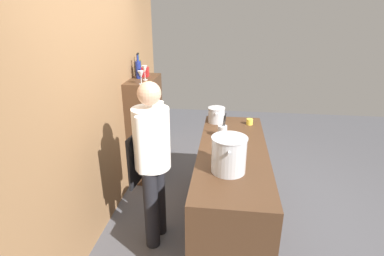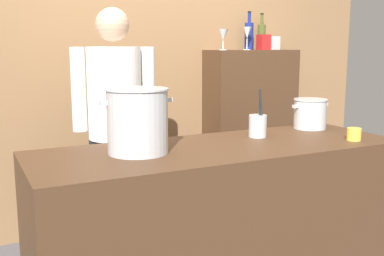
% 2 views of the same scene
% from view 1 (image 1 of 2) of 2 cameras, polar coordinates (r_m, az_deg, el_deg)
% --- Properties ---
extents(ground_plane, '(8.00, 8.00, 0.00)m').
position_cam_1_polar(ground_plane, '(3.57, 7.04, -17.18)').
color(ground_plane, '#4C4C51').
extents(brick_back_panel, '(4.40, 0.10, 3.00)m').
position_cam_1_polar(brick_back_panel, '(3.18, -17.95, 7.28)').
color(brick_back_panel, olive).
rests_on(brick_back_panel, ground_plane).
extents(prep_counter, '(2.01, 0.70, 0.90)m').
position_cam_1_polar(prep_counter, '(3.31, 7.39, -11.09)').
color(prep_counter, '#472D1C').
rests_on(prep_counter, ground_plane).
extents(bar_cabinet, '(0.76, 0.32, 1.39)m').
position_cam_1_polar(bar_cabinet, '(4.22, -8.76, -0.01)').
color(bar_cabinet, '#472D1C').
rests_on(bar_cabinet, ground_plane).
extents(chef, '(0.53, 0.38, 1.66)m').
position_cam_1_polar(chef, '(2.84, -7.60, -5.06)').
color(chef, black).
rests_on(chef, ground_plane).
extents(stockpot_large, '(0.37, 0.31, 0.32)m').
position_cam_1_polar(stockpot_large, '(2.62, 7.01, -5.02)').
color(stockpot_large, '#B7BABF').
rests_on(stockpot_large, prep_counter).
extents(stockpot_small, '(0.28, 0.21, 0.19)m').
position_cam_1_polar(stockpot_small, '(3.78, 4.66, 2.50)').
color(stockpot_small, '#B7BABF').
rests_on(stockpot_small, prep_counter).
extents(utensil_crock, '(0.10, 0.10, 0.29)m').
position_cam_1_polar(utensil_crock, '(3.36, 5.80, -0.57)').
color(utensil_crock, '#B7BABF').
rests_on(utensil_crock, prep_counter).
extents(butter_jar, '(0.08, 0.08, 0.07)m').
position_cam_1_polar(butter_jar, '(3.78, 10.88, 1.18)').
color(butter_jar, yellow).
rests_on(butter_jar, prep_counter).
extents(wine_bottle_olive, '(0.07, 0.07, 0.31)m').
position_cam_1_polar(wine_bottle_olive, '(4.17, -10.03, 11.25)').
color(wine_bottle_olive, '#475123').
rests_on(wine_bottle_olive, bar_cabinet).
extents(wine_bottle_cobalt, '(0.07, 0.07, 0.32)m').
position_cam_1_polar(wine_bottle_cobalt, '(4.02, -10.15, 10.93)').
color(wine_bottle_cobalt, navy).
rests_on(wine_bottle_cobalt, bar_cabinet).
extents(wine_glass_short, '(0.07, 0.07, 0.18)m').
position_cam_1_polar(wine_glass_short, '(3.90, -8.97, 10.86)').
color(wine_glass_short, silver).
rests_on(wine_glass_short, bar_cabinet).
extents(wine_glass_tall, '(0.08, 0.08, 0.16)m').
position_cam_1_polar(wine_glass_tall, '(3.68, -9.67, 9.90)').
color(wine_glass_tall, silver).
rests_on(wine_glass_tall, bar_cabinet).
extents(spice_tin_red, '(0.09, 0.09, 0.13)m').
position_cam_1_polar(spice_tin_red, '(4.11, -8.90, 10.46)').
color(spice_tin_red, red).
rests_on(spice_tin_red, bar_cabinet).
extents(spice_tin_silver, '(0.09, 0.09, 0.11)m').
position_cam_1_polar(spice_tin_silver, '(4.28, -9.37, 10.78)').
color(spice_tin_silver, '#B2B2B7').
rests_on(spice_tin_silver, bar_cabinet).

